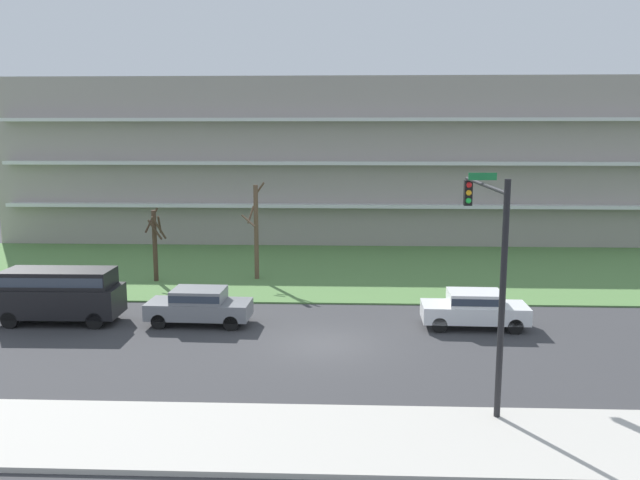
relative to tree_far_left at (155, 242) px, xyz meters
The scene contains 10 objects.
ground 14.31m from the tree_far_left, 46.71° to the right, with size 160.00×160.00×0.00m, color #38383A.
sidewalk_curb_near 20.80m from the tree_far_left, 62.08° to the right, with size 80.00×4.00×0.15m, color #BCB7AD.
grass_lawn_strip 10.61m from the tree_far_left, 21.00° to the left, with size 80.00×16.00×0.08m, color #547F42.
apartment_building 19.95m from the tree_far_left, 60.37° to the left, with size 49.44×11.58×12.10m.
tree_far_left is the anchor object (origin of this frame).
tree_left 5.53m from the tree_far_left, ahead, with size 1.32×1.33×5.49m.
sedan_white_near_left 17.75m from the tree_far_left, 26.09° to the right, with size 4.44×1.90×1.57m.
sedan_gray_center_left 8.93m from the tree_far_left, 61.91° to the right, with size 4.46×1.94×1.57m.
van_black_center_right 8.06m from the tree_far_left, 103.89° to the right, with size 5.22×2.06×2.36m.
traffic_signal_mast 21.16m from the tree_far_left, 45.21° to the right, with size 0.90×6.05×6.94m.
Camera 1 is at (0.77, -24.29, 8.18)m, focal length 36.41 mm.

